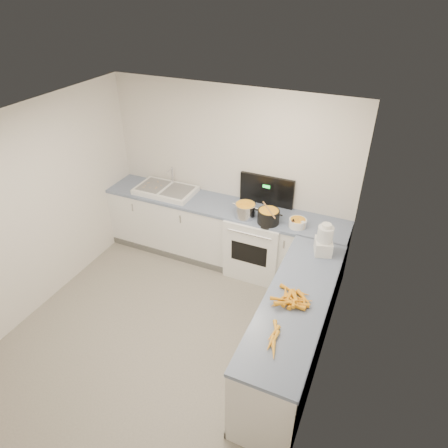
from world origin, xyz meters
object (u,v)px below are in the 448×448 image
at_px(sink, 166,190).
at_px(extract_bottle, 293,225).
at_px(steel_pot, 245,211).
at_px(mixing_bowl, 298,223).
at_px(food_processor, 324,241).
at_px(stove, 257,242).
at_px(spice_jar, 302,226).
at_px(black_pot, 268,217).

xyz_separation_m(sink, extract_bottle, (1.96, -0.19, 0.02)).
distance_m(steel_pot, mixing_bowl, 0.70).
distance_m(steel_pot, food_processor, 1.17).
distance_m(mixing_bowl, extract_bottle, 0.08).
relative_size(stove, sink, 1.58).
bearing_deg(spice_jar, black_pot, -176.98).
height_order(black_pot, spice_jar, black_pot).
bearing_deg(extract_bottle, steel_pot, 177.28).
bearing_deg(black_pot, stove, 138.08).
bearing_deg(sink, food_processor, -12.63).
bearing_deg(black_pot, food_processor, -24.75).
bearing_deg(mixing_bowl, steel_pot, -176.72).
distance_m(steel_pot, black_pot, 0.33).
distance_m(sink, mixing_bowl, 2.01).
height_order(sink, mixing_bowl, sink).
bearing_deg(steel_pot, food_processor, -19.13).
distance_m(stove, mixing_bowl, 0.76).
relative_size(stove, extract_bottle, 12.07).
distance_m(extract_bottle, food_processor, 0.59).
relative_size(stove, steel_pot, 4.85).
xyz_separation_m(extract_bottle, food_processor, (0.45, -0.35, 0.11)).
bearing_deg(stove, black_pot, -41.92).
relative_size(stove, spice_jar, 14.48).
bearing_deg(black_pot, extract_bottle, -1.14).
bearing_deg(food_processor, extract_bottle, 142.16).
bearing_deg(spice_jar, mixing_bowl, 150.94).
relative_size(sink, food_processor, 2.22).
relative_size(steel_pot, black_pot, 1.00).
xyz_separation_m(steel_pot, extract_bottle, (0.65, -0.03, -0.03)).
distance_m(black_pot, mixing_bowl, 0.37).
xyz_separation_m(mixing_bowl, food_processor, (0.41, -0.42, 0.11)).
distance_m(black_pot, extract_bottle, 0.33).
bearing_deg(black_pot, spice_jar, 3.02).
xyz_separation_m(sink, black_pot, (1.64, -0.18, 0.04)).
bearing_deg(stove, food_processor, -28.59).
bearing_deg(extract_bottle, black_pot, 178.86).
xyz_separation_m(steel_pot, spice_jar, (0.77, -0.00, -0.04)).
distance_m(mixing_bowl, food_processor, 0.60).
distance_m(sink, steel_pot, 1.32).
bearing_deg(spice_jar, extract_bottle, -165.70).
relative_size(black_pot, food_processor, 0.73).
xyz_separation_m(stove, sink, (-1.45, 0.02, 0.50)).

